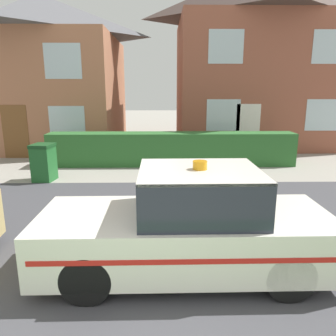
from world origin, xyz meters
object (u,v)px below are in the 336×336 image
at_px(house_left, 44,71).
at_px(house_right, 257,58).
at_px(police_car, 188,227).
at_px(wheelie_bin, 44,162).

height_order(house_left, house_right, house_right).
bearing_deg(house_right, police_car, -109.27).
bearing_deg(police_car, house_right, -109.81).
height_order(police_car, house_right, house_right).
xyz_separation_m(house_left, house_right, (10.28, 0.27, 0.62)).
xyz_separation_m(police_car, wheelie_bin, (-3.96, 5.18, -0.18)).
height_order(house_left, wheelie_bin, house_left).
distance_m(police_car, wheelie_bin, 6.52).
relative_size(house_right, wheelie_bin, 7.24).
xyz_separation_m(house_right, wheelie_bin, (-8.19, -6.94, -3.58)).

